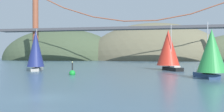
% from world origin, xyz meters
% --- Properties ---
extents(ground_plane, '(360.00, 360.00, 0.00)m').
position_xyz_m(ground_plane, '(0.00, 0.00, 0.00)').
color(ground_plane, '#426075').
extents(headland_left, '(78.82, 44.00, 40.16)m').
position_xyz_m(headland_left, '(-55.00, 135.00, 0.00)').
color(headland_left, '#425138').
rests_on(headland_left, ground_plane).
extents(headland_center, '(83.96, 44.00, 44.81)m').
position_xyz_m(headland_center, '(5.00, 135.00, 0.00)').
color(headland_center, '#6B664C').
rests_on(headland_center, ground_plane).
extents(suspension_bridge, '(138.10, 6.00, 33.18)m').
position_xyz_m(suspension_bridge, '(0.00, 95.00, 15.92)').
color(suspension_bridge, brown).
rests_on(suspension_bridge, ground_plane).
extents(sailboat_scarlet_sail, '(6.86, 9.03, 10.32)m').
position_xyz_m(sailboat_scarlet_sail, '(11.20, 40.48, 4.98)').
color(sailboat_scarlet_sail, black).
rests_on(sailboat_scarlet_sail, ground_plane).
extents(sailboat_navy_sail, '(4.72, 7.49, 9.28)m').
position_xyz_m(sailboat_navy_sail, '(-17.08, 31.05, 4.53)').
color(sailboat_navy_sail, '#B7B2A8').
rests_on(sailboat_navy_sail, ground_plane).
extents(sailboat_green_sail, '(5.09, 7.84, 8.62)m').
position_xyz_m(sailboat_green_sail, '(16.93, 20.10, 3.92)').
color(sailboat_green_sail, navy).
rests_on(sailboat_green_sail, ground_plane).
extents(channel_buoy, '(1.10, 1.10, 2.64)m').
position_xyz_m(channel_buoy, '(-5.75, 22.83, 0.37)').
color(channel_buoy, green).
rests_on(channel_buoy, ground_plane).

